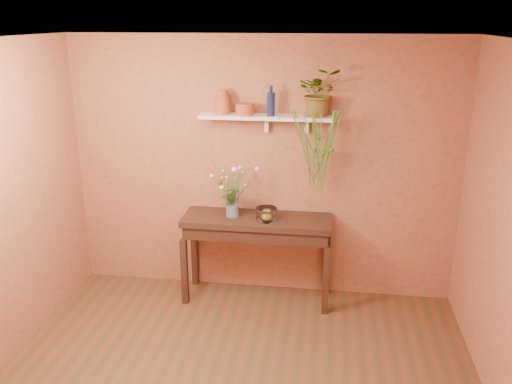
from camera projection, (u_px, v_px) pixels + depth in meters
The scene contains 13 objects.
room at pixel (224, 249), 3.59m from camera, with size 4.04×4.04×2.70m.
sideboard at pixel (257, 230), 5.41m from camera, with size 1.51×0.48×0.92m.
wall_shelf at pixel (267, 117), 5.17m from camera, with size 1.30×0.24×0.19m.
terracotta_jug at pixel (222, 102), 5.17m from camera, with size 0.17×0.17×0.25m.
terracotta_pot at pixel (245, 109), 5.15m from camera, with size 0.18×0.18×0.11m, color #AA3E1F.
blue_bottle at pixel (271, 103), 5.09m from camera, with size 0.10×0.10×0.29m.
spider_plant at pixel (320, 92), 5.04m from camera, with size 0.41×0.36×0.46m, color #316418.
plant_fronds at pixel (320, 146), 5.05m from camera, with size 0.48×0.32×0.93m.
glass_vase at pixel (233, 206), 5.35m from camera, with size 0.13×0.13×0.27m.
bouquet at pixel (232, 181), 5.25m from camera, with size 0.51×0.34×0.44m.
glass_bowl at pixel (266, 214), 5.28m from camera, with size 0.21×0.21×0.13m.
lemon at pixel (267, 216), 5.28m from camera, with size 0.08×0.08×0.08m, color gold.
carton at pixel (230, 210), 5.37m from camera, with size 0.07×0.05×0.13m, color teal.
Camera 1 is at (0.68, -3.22, 2.86)m, focal length 37.15 mm.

